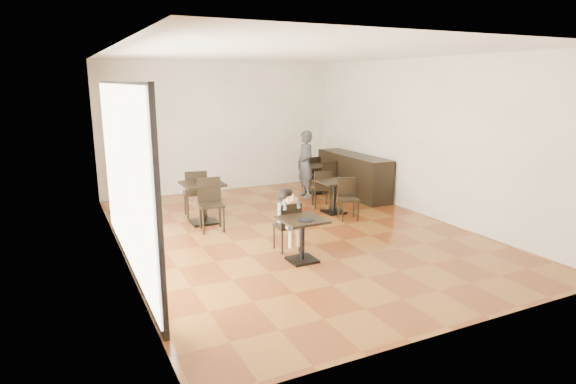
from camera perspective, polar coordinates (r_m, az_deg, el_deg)
floor at (r=8.94m, az=0.62°, el=-4.79°), size 6.00×8.00×0.01m
ceiling at (r=8.52m, az=0.68°, el=16.14°), size 6.00×8.00×0.01m
wall_back at (r=12.27m, az=-7.89°, el=7.62°), size 6.00×0.01×3.20m
wall_front at (r=5.38m, az=20.24°, el=-0.05°), size 6.00×0.01×3.20m
wall_left at (r=7.72m, az=-19.68°, el=3.79°), size 0.01×8.00×3.20m
wall_right at (r=10.29m, az=15.83°, el=6.21°), size 0.01×8.00×3.20m
storefront_window at (r=7.27m, az=-18.84°, el=1.70°), size 0.04×4.50×2.60m
child_table at (r=7.46m, az=1.70°, el=-5.70°), size 0.65×0.65×0.69m
child_chair at (r=7.91m, az=-0.16°, el=-4.07°), size 0.37×0.37×0.83m
child at (r=7.88m, az=-0.16°, el=-3.33°), size 0.37×0.52×1.04m
plate at (r=7.27m, az=2.09°, el=-3.32°), size 0.23×0.23×0.01m
pizza_slice at (r=7.61m, az=0.47°, el=-0.95°), size 0.24×0.19×0.06m
adult_patron at (r=11.42m, az=2.05°, el=3.28°), size 0.41×0.60×1.60m
cafe_table_mid at (r=10.20m, az=5.48°, el=-0.58°), size 0.83×0.83×0.69m
cafe_table_left at (r=9.55m, az=-10.04°, el=-1.28°), size 0.85×0.85×0.81m
cafe_table_back at (r=11.99m, az=3.38°, el=1.55°), size 0.69×0.69×0.70m
chair_mid_a at (r=10.64m, az=3.94°, el=0.42°), size 0.47×0.47×0.83m
chair_mid_b at (r=9.73m, az=7.18°, el=-0.86°), size 0.47×0.47×0.83m
chair_left_a at (r=10.05m, az=-10.94°, el=-0.12°), size 0.49×0.49×0.98m
chair_left_b at (r=9.02m, az=-9.07°, el=-1.56°), size 0.49×0.49×0.98m
chair_back_a at (r=12.52m, az=2.71°, el=2.38°), size 0.39×0.39×0.84m
chair_back_b at (r=11.59m, az=5.33°, el=1.46°), size 0.39×0.39×0.84m
service_counter at (r=11.80m, az=7.76°, el=2.01°), size 0.60×2.40×1.00m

